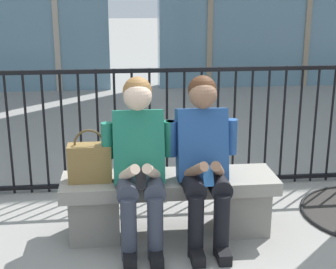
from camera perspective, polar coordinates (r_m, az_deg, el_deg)
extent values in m
plane|color=gray|center=(3.88, 0.16, -11.10)|extent=(60.00, 60.00, 0.00)
cube|color=gray|center=(3.72, 0.17, -5.62)|extent=(1.60, 0.44, 0.10)
cube|color=gray|center=(3.79, -8.39, -9.06)|extent=(0.36, 0.37, 0.35)
cube|color=gray|center=(3.90, 8.45, -8.29)|extent=(0.36, 0.37, 0.35)
cylinder|color=#383D4C|center=(3.50, -4.73, -5.84)|extent=(0.15, 0.40, 0.15)
cylinder|color=#383D4C|center=(3.42, -4.53, -10.90)|extent=(0.11, 0.11, 0.45)
cube|color=black|center=(3.46, -4.42, -14.08)|extent=(0.09, 0.22, 0.08)
cylinder|color=#383D4C|center=(3.51, -1.77, -5.74)|extent=(0.15, 0.40, 0.15)
cylinder|color=#383D4C|center=(3.43, -1.47, -10.78)|extent=(0.11, 0.11, 0.45)
cube|color=black|center=(3.47, -1.36, -13.96)|extent=(0.09, 0.22, 0.08)
cube|color=#1E7259|center=(3.56, -3.43, -1.36)|extent=(0.36, 0.30, 0.55)
cylinder|color=#1E7259|center=(3.54, -7.01, -0.70)|extent=(0.08, 0.08, 0.26)
cylinder|color=beige|center=(3.39, -4.56, -4.46)|extent=(0.16, 0.28, 0.20)
cylinder|color=#1E7259|center=(3.56, 0.09, -0.48)|extent=(0.08, 0.08, 0.26)
cylinder|color=beige|center=(3.39, -1.85, -4.37)|extent=(0.16, 0.28, 0.20)
cube|color=black|center=(3.34, -3.14, -5.10)|extent=(0.07, 0.10, 0.13)
sphere|color=beige|center=(3.44, -3.52, 4.42)|extent=(0.20, 0.20, 0.20)
sphere|color=olive|center=(3.47, -3.55, 5.00)|extent=(0.20, 0.20, 0.20)
cylinder|color=black|center=(3.54, 2.75, -5.55)|extent=(0.15, 0.40, 0.15)
cylinder|color=black|center=(3.46, 3.21, -10.54)|extent=(0.11, 0.11, 0.45)
cube|color=black|center=(3.50, 3.33, -13.69)|extent=(0.09, 0.22, 0.08)
cylinder|color=black|center=(3.57, 5.62, -5.41)|extent=(0.15, 0.40, 0.15)
cylinder|color=black|center=(3.49, 6.17, -10.35)|extent=(0.11, 0.11, 0.45)
cube|color=black|center=(3.53, 6.29, -13.47)|extent=(0.09, 0.22, 0.08)
cube|color=#234C8C|center=(3.61, 3.87, -1.12)|extent=(0.36, 0.30, 0.55)
cylinder|color=#234C8C|center=(3.56, 0.40, -0.47)|extent=(0.08, 0.08, 0.26)
cylinder|color=#8E664C|center=(3.43, 3.15, -4.17)|extent=(0.16, 0.28, 0.20)
cylinder|color=#234C8C|center=(3.64, 7.30, -0.25)|extent=(0.08, 0.08, 0.26)
cylinder|color=#8E664C|center=(3.45, 5.78, -4.06)|extent=(0.16, 0.28, 0.20)
cube|color=#2D6BB7|center=(3.39, 4.65, -4.79)|extent=(0.07, 0.10, 0.13)
sphere|color=#8E664C|center=(3.49, 4.04, 4.58)|extent=(0.20, 0.20, 0.20)
sphere|color=#472816|center=(3.52, 3.97, 5.16)|extent=(0.20, 0.20, 0.20)
cube|color=olive|center=(3.63, -8.97, -3.24)|extent=(0.31, 0.15, 0.27)
torus|color=brown|center=(3.58, -9.07, -1.09)|extent=(0.22, 0.02, 0.22)
cylinder|color=black|center=(4.59, -17.81, 0.05)|extent=(0.02, 0.02, 1.13)
cylinder|color=black|center=(4.56, -15.90, 0.11)|extent=(0.02, 0.02, 1.13)
cylinder|color=black|center=(4.54, -13.96, 0.17)|extent=(0.02, 0.02, 1.13)
cylinder|color=black|center=(4.52, -12.00, 0.23)|extent=(0.02, 0.02, 1.13)
cylinder|color=black|center=(4.51, -10.03, 0.29)|extent=(0.02, 0.02, 1.13)
cylinder|color=black|center=(4.50, -8.05, 0.35)|extent=(0.02, 0.02, 1.13)
cylinder|color=black|center=(4.50, -6.06, 0.42)|extent=(0.02, 0.02, 1.13)
cylinder|color=black|center=(4.50, -4.08, 0.48)|extent=(0.02, 0.02, 1.13)
cylinder|color=black|center=(4.51, -2.09, 0.54)|extent=(0.02, 0.02, 1.13)
cylinder|color=black|center=(4.52, -0.12, 0.59)|extent=(0.02, 0.02, 1.13)
cylinder|color=black|center=(4.54, 1.84, 0.65)|extent=(0.02, 0.02, 1.13)
cylinder|color=black|center=(4.56, 3.78, 0.71)|extent=(0.02, 0.02, 1.13)
cylinder|color=black|center=(4.59, 5.69, 0.76)|extent=(0.02, 0.02, 1.13)
cylinder|color=black|center=(4.63, 7.59, 0.82)|extent=(0.02, 0.02, 1.13)
cylinder|color=black|center=(4.67, 9.45, 0.87)|extent=(0.02, 0.02, 1.13)
cylinder|color=black|center=(4.71, 11.28, 0.92)|extent=(0.02, 0.02, 1.13)
cylinder|color=black|center=(4.76, 13.07, 0.97)|extent=(0.02, 0.02, 1.13)
cylinder|color=black|center=(4.81, 14.83, 1.01)|extent=(0.02, 0.02, 1.13)
cylinder|color=black|center=(4.87, 16.54, 1.06)|extent=(0.02, 0.02, 1.13)
cylinder|color=black|center=(4.93, 18.22, 1.10)|extent=(0.02, 0.02, 1.13)
cube|color=black|center=(4.68, -1.07, -5.50)|extent=(7.64, 0.04, 0.04)
cube|color=black|center=(4.40, -1.15, 7.39)|extent=(7.64, 0.04, 0.04)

